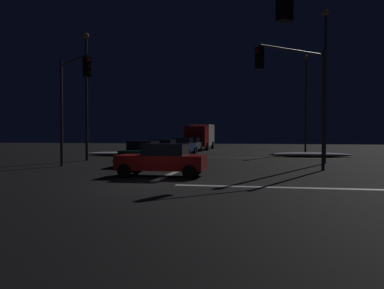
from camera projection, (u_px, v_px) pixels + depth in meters
ground at (146, 186)px, 17.22m from camera, size 120.00×120.00×0.10m
stop_line_north at (183, 169)px, 24.54m from camera, size 0.35×12.68×0.01m
centre_line_ns at (211, 157)px, 35.94m from camera, size 22.00×0.15×0.01m
crosswalk_bar_east at (340, 189)px, 15.84m from camera, size 12.68×0.40×0.01m
snow_bank_left_curb at (120, 154)px, 37.75m from camera, size 6.32×1.50×0.37m
snow_bank_right_curb at (310, 155)px, 35.94m from camera, size 6.90×1.50×0.40m
sedan_green at (143, 153)px, 27.02m from camera, size 2.02×4.33×1.57m
sedan_white at (163, 149)px, 33.43m from camera, size 2.02×4.33×1.57m
sedan_blue at (182, 146)px, 39.80m from camera, size 2.02×4.33×1.57m
sedan_gray at (191, 145)px, 45.12m from camera, size 2.02×4.33×1.57m
box_truck at (201, 136)px, 51.57m from camera, size 2.68×8.28×3.08m
sedan_red_crossing at (162, 160)px, 20.35m from camera, size 4.33×2.02×1.57m
traffic_signal_ne at (299, 85)px, 22.22m from camera, size 3.75×3.75×6.67m
traffic_signal_nw at (71, 91)px, 24.70m from camera, size 3.47×3.47×6.53m
traffic_signal_se at (356, 27)px, 9.20m from camera, size 2.86×2.86×6.45m
streetlamp_right_near at (325, 76)px, 28.31m from camera, size 0.44×0.44×10.32m
streetlamp_right_far at (306, 97)px, 44.03m from camera, size 0.44×0.44×10.15m
streetlamp_left_near at (86, 88)px, 31.45m from camera, size 0.44×0.44×9.49m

